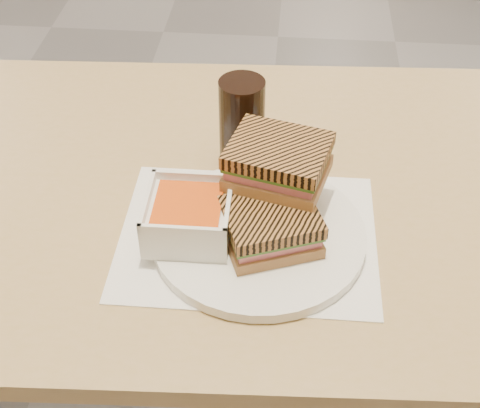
# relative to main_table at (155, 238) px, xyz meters

# --- Properties ---
(main_table) EXTENTS (1.23, 0.76, 0.75)m
(main_table) POSITION_rel_main_table_xyz_m (0.00, 0.00, 0.00)
(main_table) COLOR tan
(main_table) RESTS_ON ground
(tray_liner) EXTENTS (0.35, 0.27, 0.00)m
(tray_liner) POSITION_rel_main_table_xyz_m (0.16, -0.10, 0.11)
(tray_liner) COLOR white
(tray_liner) RESTS_ON main_table
(plate) EXTENTS (0.29, 0.29, 0.02)m
(plate) POSITION_rel_main_table_xyz_m (0.17, -0.10, 0.12)
(plate) COLOR white
(plate) RESTS_ON tray_liner
(soup_bowl) EXTENTS (0.11, 0.11, 0.06)m
(soup_bowl) POSITION_rel_main_table_xyz_m (0.08, -0.11, 0.16)
(soup_bowl) COLOR white
(soup_bowl) RESTS_ON plate
(panini_lower) EXTENTS (0.14, 0.13, 0.05)m
(panini_lower) POSITION_rel_main_table_xyz_m (0.19, -0.12, 0.16)
(panini_lower) COLOR #B3854D
(panini_lower) RESTS_ON plate
(panini_upper) EXTENTS (0.15, 0.13, 0.06)m
(panini_upper) POSITION_rel_main_table_xyz_m (0.19, -0.05, 0.21)
(panini_upper) COLOR #B3854D
(panini_upper) RESTS_ON panini_lower
(cola_glass) EXTENTS (0.07, 0.07, 0.14)m
(cola_glass) POSITION_rel_main_table_xyz_m (0.13, 0.06, 0.19)
(cola_glass) COLOR black
(cola_glass) RESTS_ON main_table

